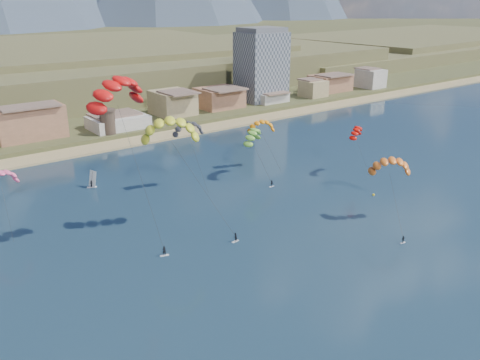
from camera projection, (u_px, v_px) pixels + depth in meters
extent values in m
plane|color=black|center=(351.00, 284.00, 88.29)|extent=(2400.00, 2400.00, 0.00)
cube|color=tan|center=(105.00, 146.00, 167.39)|extent=(2200.00, 12.00, 0.90)
cube|color=brown|center=(88.00, 69.00, 272.07)|extent=(320.00, 150.00, 15.00)
cube|color=brown|center=(373.00, 52.00, 386.96)|extent=(240.00, 120.00, 8.00)
cube|color=brown|center=(422.00, 40.00, 461.71)|extent=(260.00, 140.00, 12.00)
cube|color=gray|center=(261.00, 67.00, 226.29)|extent=(20.00, 16.00, 30.00)
cube|color=#59595E|center=(262.00, 30.00, 220.75)|extent=(18.00, 14.40, 2.00)
cylinder|color=#47382D|center=(108.00, 122.00, 174.22)|extent=(5.20, 5.20, 8.00)
cylinder|color=#47382D|center=(107.00, 110.00, 172.73)|extent=(5.82, 5.82, 0.60)
cube|color=silver|center=(164.00, 255.00, 97.83)|extent=(1.78, 0.95, 0.11)
imported|color=black|center=(164.00, 251.00, 97.47)|extent=(0.82, 0.65, 1.96)
cylinder|color=#262626|center=(141.00, 179.00, 96.05)|extent=(0.05, 0.05, 28.88)
cube|color=silver|center=(235.00, 241.00, 103.41)|extent=(1.69, 0.68, 0.11)
imported|color=black|center=(235.00, 237.00, 103.06)|extent=(1.00, 0.82, 1.89)
cylinder|color=#262626|center=(202.00, 187.00, 104.60)|extent=(0.05, 0.05, 24.30)
cube|color=silver|center=(403.00, 243.00, 102.82)|extent=(1.34, 0.51, 0.09)
imported|color=black|center=(403.00, 239.00, 102.55)|extent=(0.91, 0.45, 1.51)
cylinder|color=#262626|center=(396.00, 205.00, 107.44)|extent=(0.05, 0.05, 16.64)
cube|color=silver|center=(272.00, 186.00, 132.89)|extent=(1.46, 0.48, 0.10)
imported|color=black|center=(272.00, 183.00, 132.58)|extent=(1.10, 0.65, 1.67)
cylinder|color=#262626|center=(262.00, 162.00, 135.46)|extent=(0.05, 0.05, 13.50)
cylinder|color=#262626|center=(10.00, 213.00, 104.49)|extent=(0.04, 0.04, 12.38)
cylinder|color=#262626|center=(198.00, 164.00, 128.03)|extent=(0.04, 0.04, 15.79)
cylinder|color=#262626|center=(270.00, 152.00, 144.35)|extent=(0.04, 0.04, 12.78)
cylinder|color=#262626|center=(365.00, 158.00, 139.12)|extent=(0.04, 0.04, 12.73)
cube|color=silver|center=(92.00, 187.00, 132.46)|extent=(2.56, 1.58, 0.12)
imported|color=black|center=(92.00, 184.00, 132.13)|extent=(1.02, 0.85, 1.77)
cube|color=white|center=(93.00, 179.00, 131.93)|extent=(1.88, 2.84, 4.24)
sphere|color=yellow|center=(374.00, 195.00, 127.15)|extent=(0.66, 0.66, 0.66)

